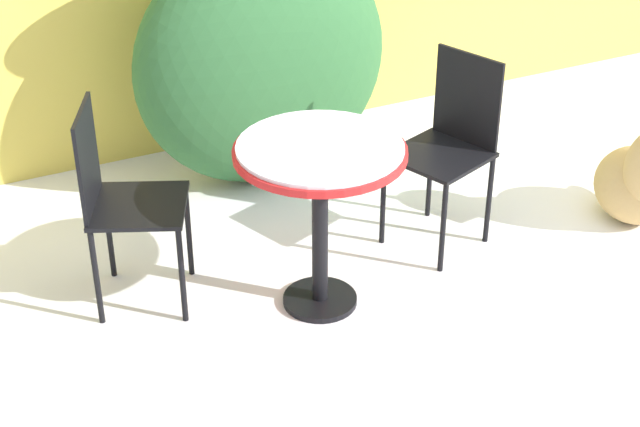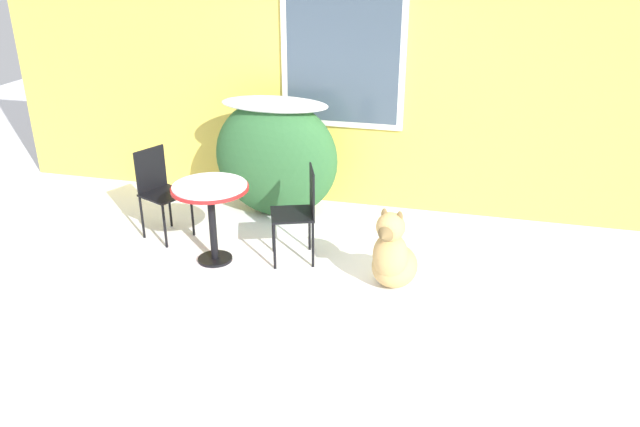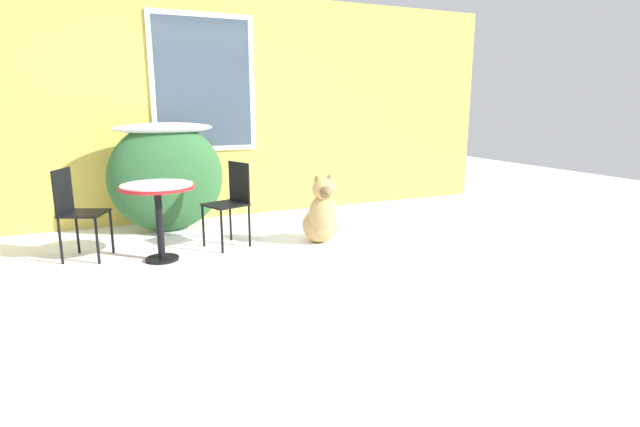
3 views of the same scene
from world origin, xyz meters
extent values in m
plane|color=white|center=(0.00, 0.00, 0.00)|extent=(16.00, 16.00, 0.00)
cube|color=#DBC14C|center=(0.00, 2.20, 1.39)|extent=(8.00, 0.06, 2.77)
cube|color=silver|center=(-0.16, 2.16, 1.69)|extent=(1.27, 0.04, 1.65)
cube|color=#3D4C5B|center=(-0.16, 2.14, 1.69)|extent=(1.15, 0.01, 1.53)
ellipsoid|color=#2D6033|center=(-0.74, 1.67, 0.62)|extent=(1.28, 0.60, 1.24)
ellipsoid|color=white|center=(-0.74, 1.67, 1.18)|extent=(1.09, 0.51, 0.12)
cylinder|color=black|center=(-0.97, 0.56, 0.01)|extent=(0.31, 0.31, 0.03)
cylinder|color=black|center=(-0.97, 0.56, 0.35)|extent=(0.07, 0.07, 0.66)
cylinder|color=red|center=(-0.97, 0.56, 0.70)|extent=(0.67, 0.67, 0.03)
cylinder|color=white|center=(-0.97, 0.56, 0.72)|extent=(0.64, 0.64, 0.02)
cube|color=black|center=(-1.60, 0.91, 0.44)|extent=(0.49, 0.49, 0.02)
cube|color=black|center=(-1.76, 0.98, 0.66)|extent=(0.15, 0.32, 0.41)
cylinder|color=black|center=(-1.51, 0.69, 0.22)|extent=(0.02, 0.02, 0.43)
cylinder|color=black|center=(-1.38, 0.99, 0.22)|extent=(0.02, 0.02, 0.43)
cylinder|color=black|center=(-1.82, 0.82, 0.22)|extent=(0.02, 0.02, 0.43)
cylinder|color=black|center=(-1.69, 1.13, 0.22)|extent=(0.02, 0.02, 0.43)
cube|color=black|center=(-0.29, 0.76, 0.44)|extent=(0.48, 0.48, 0.02)
cube|color=black|center=(-0.13, 0.82, 0.66)|extent=(0.13, 0.33, 0.41)
cylinder|color=black|center=(-0.51, 0.86, 0.22)|extent=(0.02, 0.02, 0.43)
cylinder|color=black|center=(-0.39, 0.54, 0.22)|extent=(0.02, 0.02, 0.43)
cylinder|color=black|center=(-0.20, 0.97, 0.22)|extent=(0.02, 0.02, 0.43)
cylinder|color=black|center=(-0.08, 0.66, 0.22)|extent=(0.02, 0.02, 0.43)
ellipsoid|color=tan|center=(0.66, 0.53, 0.18)|extent=(0.45, 0.48, 0.36)
ellipsoid|color=tan|center=(0.63, 0.41, 0.33)|extent=(0.34, 0.31, 0.39)
sphere|color=tan|center=(0.63, 0.38, 0.60)|extent=(0.23, 0.23, 0.23)
cone|color=brown|center=(0.60, 0.23, 0.58)|extent=(0.14, 0.11, 0.13)
ellipsoid|color=brown|center=(0.57, 0.41, 0.69)|extent=(0.06, 0.04, 0.10)
ellipsoid|color=brown|center=(0.69, 0.38, 0.69)|extent=(0.06, 0.04, 0.10)
ellipsoid|color=tan|center=(0.70, 0.72, 0.08)|extent=(0.11, 0.20, 0.07)
camera|label=1|loc=(-2.42, -2.43, 2.39)|focal=55.00mm
camera|label=2|loc=(1.19, -4.04, 2.67)|focal=35.00mm
camera|label=3|loc=(-1.48, -4.17, 1.46)|focal=28.00mm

